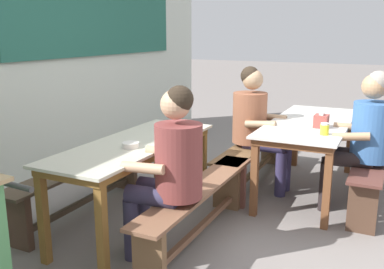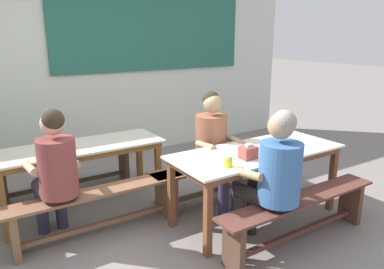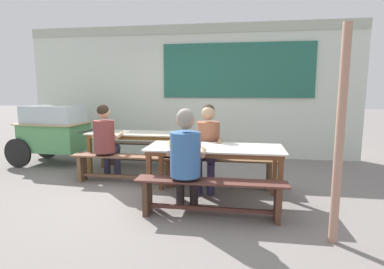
% 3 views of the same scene
% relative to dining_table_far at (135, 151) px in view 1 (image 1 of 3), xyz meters
% --- Properties ---
extents(ground_plane, '(40.00, 40.00, 0.00)m').
position_rel_dining_table_far_xyz_m(ground_plane, '(0.61, -1.00, -0.66)').
color(ground_plane, slate).
extents(backdrop_wall, '(7.30, 0.23, 2.86)m').
position_rel_dining_table_far_xyz_m(backdrop_wall, '(0.65, 1.65, 0.85)').
color(backdrop_wall, silver).
rests_on(backdrop_wall, ground_plane).
extents(dining_table_far, '(1.74, 0.64, 0.74)m').
position_rel_dining_table_far_xyz_m(dining_table_far, '(0.00, 0.00, 0.00)').
color(dining_table_far, beige).
rests_on(dining_table_far, ground_plane).
extents(dining_table_near, '(1.81, 0.76, 0.74)m').
position_rel_dining_table_far_xyz_m(dining_table_near, '(1.46, -1.11, 0.01)').
color(dining_table_near, silver).
rests_on(dining_table_near, ground_plane).
extents(bench_far_back, '(1.66, 0.28, 0.45)m').
position_rel_dining_table_far_xyz_m(bench_far_back, '(-0.00, 0.59, -0.36)').
color(bench_far_back, '#483A2B').
rests_on(bench_far_back, ground_plane).
extents(bench_far_front, '(1.75, 0.27, 0.45)m').
position_rel_dining_table_far_xyz_m(bench_far_front, '(0.00, -0.59, -0.35)').
color(bench_far_front, brown).
rests_on(bench_far_front, ground_plane).
extents(bench_near_back, '(1.79, 0.31, 0.45)m').
position_rel_dining_table_far_xyz_m(bench_near_back, '(1.46, -0.53, -0.35)').
color(bench_near_back, brown).
rests_on(bench_near_back, ground_plane).
extents(bench_near_front, '(1.77, 0.29, 0.45)m').
position_rel_dining_table_far_xyz_m(bench_near_front, '(1.47, -1.70, -0.36)').
color(bench_near_front, '#532E27').
rests_on(bench_near_front, ground_plane).
extents(person_right_near_table, '(0.46, 0.60, 1.27)m').
position_rel_dining_table_far_xyz_m(person_right_near_table, '(1.31, -0.60, 0.06)').
color(person_right_near_table, '#342D50').
rests_on(person_right_near_table, ground_plane).
extents(person_left_back_turned, '(0.46, 0.56, 1.26)m').
position_rel_dining_table_far_xyz_m(person_left_back_turned, '(-0.35, -0.52, 0.06)').
color(person_left_back_turned, '#332F49').
rests_on(person_left_back_turned, ground_plane).
extents(person_near_front, '(0.50, 0.60, 1.28)m').
position_rel_dining_table_far_xyz_m(person_near_front, '(1.17, -1.64, 0.07)').
color(person_near_front, '#2A2122').
rests_on(person_near_front, ground_plane).
extents(tissue_box, '(0.15, 0.12, 0.14)m').
position_rel_dining_table_far_xyz_m(tissue_box, '(1.22, -1.25, 0.14)').
color(tissue_box, '#98423B').
rests_on(tissue_box, dining_table_near).
extents(condiment_jar, '(0.07, 0.07, 0.10)m').
position_rel_dining_table_far_xyz_m(condiment_jar, '(0.93, -1.33, 0.13)').
color(condiment_jar, yellow).
rests_on(condiment_jar, dining_table_near).
extents(soup_bowl, '(0.13, 0.13, 0.04)m').
position_rel_dining_table_far_xyz_m(soup_bowl, '(-0.17, -0.08, 0.10)').
color(soup_bowl, silver).
rests_on(soup_bowl, dining_table_far).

